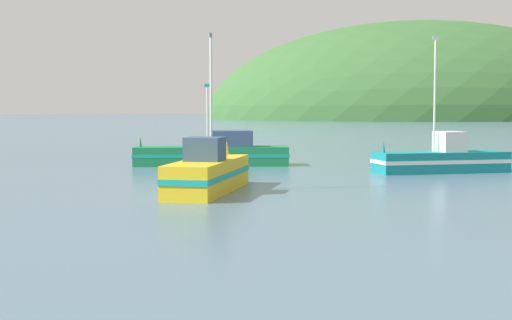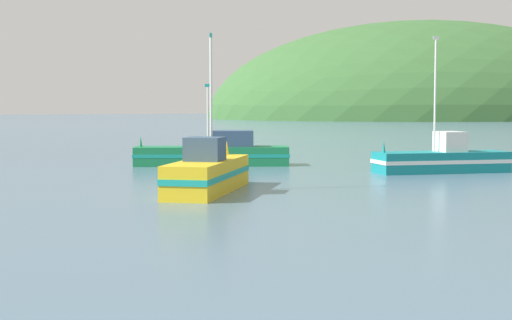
# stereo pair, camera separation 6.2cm
# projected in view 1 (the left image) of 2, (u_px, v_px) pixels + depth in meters

# --- Properties ---
(hill_mid_right) EXTENTS (125.83, 100.66, 54.43)m
(hill_mid_right) POSITION_uv_depth(u_px,v_px,m) (424.00, 118.00, 220.28)
(hill_mid_right) COLOR #386633
(hill_mid_right) RESTS_ON ground
(fishing_boat_teal) EXTENTS (8.01, 2.90, 7.86)m
(fishing_boat_teal) POSITION_uv_depth(u_px,v_px,m) (442.00, 160.00, 44.79)
(fishing_boat_teal) COLOR #147F84
(fishing_boat_teal) RESTS_ON ground
(fishing_boat_green) EXTENTS (10.25, 4.84, 5.26)m
(fishing_boat_green) POSITION_uv_depth(u_px,v_px,m) (214.00, 153.00, 49.80)
(fishing_boat_green) COLOR #197A47
(fishing_boat_green) RESTS_ON ground
(fishing_boat_yellow) EXTENTS (5.74, 8.08, 7.19)m
(fishing_boat_yellow) POSITION_uv_depth(u_px,v_px,m) (208.00, 173.00, 34.75)
(fishing_boat_yellow) COLOR gold
(fishing_boat_yellow) RESTS_ON ground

